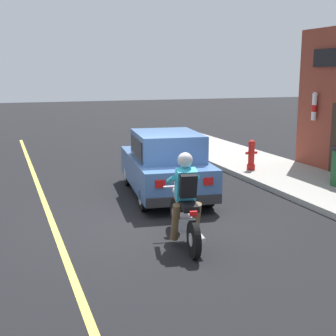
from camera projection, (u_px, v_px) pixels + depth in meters
The scene contains 6 objects.
ground_plane at pixel (147, 222), 9.37m from camera, with size 80.00×80.00×0.00m, color black.
sidewalk_curb at pixel (276, 172), 13.76m from camera, with size 2.60×22.00×0.14m, color #9E9B93.
lane_stripe at pixel (41, 194), 11.53m from camera, with size 0.12×19.80×0.01m, color #D1C64C.
motorcycle_with_rider at pixel (185, 206), 8.09m from camera, with size 0.65×2.01×1.62m.
car_hatchback at pixel (165, 165), 11.23m from camera, with size 2.08×3.95×1.57m.
fire_hydrant at pixel (251, 155), 13.63m from camera, with size 0.36×0.24×0.88m.
Camera 1 is at (-2.66, -8.56, 2.95)m, focal length 50.00 mm.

